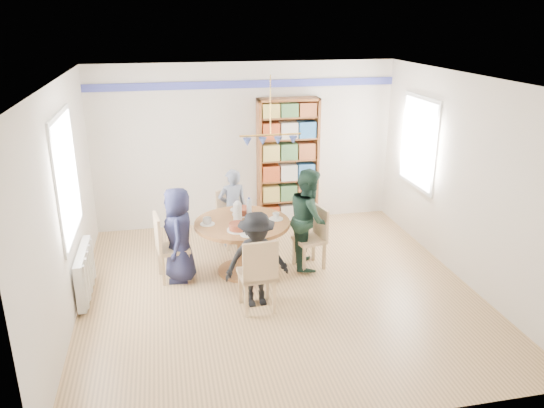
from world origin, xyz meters
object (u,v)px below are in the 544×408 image
object	(u,v)px
chair_left	(167,244)
person_right	(309,218)
chair_far	(231,215)
chair_near	(258,272)
radiator	(85,272)
person_near	(257,260)
bookshelf	(288,163)
chair_right	(314,235)
person_left	(179,235)
dining_table	(242,235)
person_far	(233,208)

from	to	relation	value
chair_left	person_right	distance (m)	1.98
chair_far	chair_near	distance (m)	2.08
radiator	chair_left	size ratio (longest dim) A/B	1.08
person_near	bookshelf	distance (m)	2.87
radiator	chair_left	xyz separation A→B (m)	(1.02, 0.30, 0.16)
chair_left	chair_right	world-z (taller)	chair_left
radiator	person_left	distance (m)	1.26
dining_table	bookshelf	bearing A→B (deg)	58.90
chair_right	person_right	size ratio (longest dim) A/B	0.62
chair_near	person_near	xyz separation A→B (m)	(0.01, 0.17, 0.08)
dining_table	person_near	size ratio (longest dim) A/B	1.07
chair_left	chair_near	distance (m)	1.50
bookshelf	dining_table	bearing A→B (deg)	-121.10
radiator	chair_far	size ratio (longest dim) A/B	1.16
person_far	person_near	bearing A→B (deg)	83.19
person_far	dining_table	bearing A→B (deg)	82.27
dining_table	person_right	world-z (taller)	person_right
person_near	bookshelf	size ratio (longest dim) A/B	0.57
person_far	person_near	xyz separation A→B (m)	(0.04, -1.84, -0.01)
radiator	chair_right	size ratio (longest dim) A/B	1.14
person_right	chair_left	bearing A→B (deg)	100.72
person_near	person_right	bearing A→B (deg)	41.95
dining_table	chair_far	xyz separation A→B (m)	(-0.03, 1.00, -0.08)
chair_right	person_far	size ratio (longest dim) A/B	0.72
chair_far	person_near	world-z (taller)	person_near
chair_right	person_left	bearing A→B (deg)	-179.71
chair_far	dining_table	bearing A→B (deg)	-88.13
chair_far	chair_near	world-z (taller)	chair_near
dining_table	person_right	distance (m)	0.96
dining_table	chair_right	xyz separation A→B (m)	(1.01, -0.03, -0.07)
person_left	person_far	distance (m)	1.29
chair_near	bookshelf	distance (m)	3.04
dining_table	person_far	world-z (taller)	person_far
dining_table	radiator	bearing A→B (deg)	-171.46
dining_table	person_far	size ratio (longest dim) A/B	1.06
chair_left	bookshelf	size ratio (longest dim) A/B	0.44
chair_right	chair_near	xyz separation A→B (m)	(-0.99, -1.05, 0.04)
person_left	person_near	size ratio (longest dim) A/B	1.07
chair_left	person_right	size ratio (longest dim) A/B	0.65
person_far	person_left	bearing A→B (deg)	40.70
chair_near	person_left	bearing A→B (deg)	130.24
chair_near	radiator	bearing A→B (deg)	159.55
chair_right	chair_far	bearing A→B (deg)	135.41
person_right	person_near	distance (m)	1.31
person_right	person_far	size ratio (longest dim) A/B	1.16
dining_table	person_right	bearing A→B (deg)	1.72
dining_table	bookshelf	world-z (taller)	bookshelf
person_left	person_far	xyz separation A→B (m)	(0.85, 0.97, -0.03)
chair_near	person_near	distance (m)	0.19
person_right	person_near	xyz separation A→B (m)	(-0.91, -0.94, -0.10)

